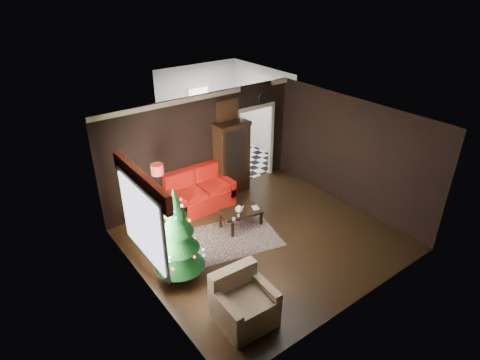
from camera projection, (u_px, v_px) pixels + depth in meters
floor at (264, 239)px, 9.07m from camera, size 5.50×5.50×0.00m
ceiling at (268, 123)px, 7.75m from camera, size 5.50×5.50×0.00m
wall_back at (203, 148)px, 10.18m from camera, size 5.50×0.00×5.50m
wall_front at (362, 243)px, 6.64m from camera, size 5.50×0.00×5.50m
wall_left at (145, 231)px, 6.96m from camera, size 0.00×5.50×5.50m
wall_right at (351, 154)px, 9.86m from camera, size 0.00×5.50×5.50m
doorway at (254, 145)px, 11.24m from camera, size 1.10×0.10×2.10m
left_window at (142, 222)px, 7.10m from camera, size 0.05×1.60×1.40m
valance at (141, 181)px, 6.75m from camera, size 0.12×2.10×0.35m
kitchen_floor at (225, 161)px, 12.79m from camera, size 3.00×3.00×0.00m
kitchen_window at (199, 98)px, 13.02m from camera, size 0.70×0.06×0.70m
rug at (233, 238)px, 9.11m from camera, size 2.29×1.89×0.01m
loveseat at (200, 190)px, 10.07m from camera, size 1.70×0.90×1.00m
curio_cabinet at (232, 159)px, 10.62m from camera, size 0.90×0.45×1.90m
floor_lamp at (160, 200)px, 9.00m from camera, size 0.31×0.31×1.78m
christmas_tree at (177, 234)px, 7.46m from camera, size 1.17×1.17×1.87m
armchair at (245, 301)px, 6.76m from camera, size 0.99×0.99×0.97m
coffee_table at (241, 218)px, 9.44m from camera, size 1.01×0.72×0.41m
teapot at (239, 209)px, 9.23m from camera, size 0.26×0.26×0.19m
cup_a at (234, 219)px, 8.98m from camera, size 0.10×0.10×0.06m
cup_b at (238, 216)px, 9.11m from camera, size 0.07×0.07×0.06m
book at (252, 205)px, 9.38m from camera, size 0.15×0.07×0.21m
wall_clock at (264, 98)px, 10.71m from camera, size 0.32×0.32×0.06m
painting at (227, 111)px, 10.14m from camera, size 0.62×0.05×0.52m
kitchen_counter at (204, 136)px, 13.43m from camera, size 1.80×0.60×0.90m
kitchen_table at (222, 155)px, 12.25m from camera, size 0.70×0.70×0.75m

